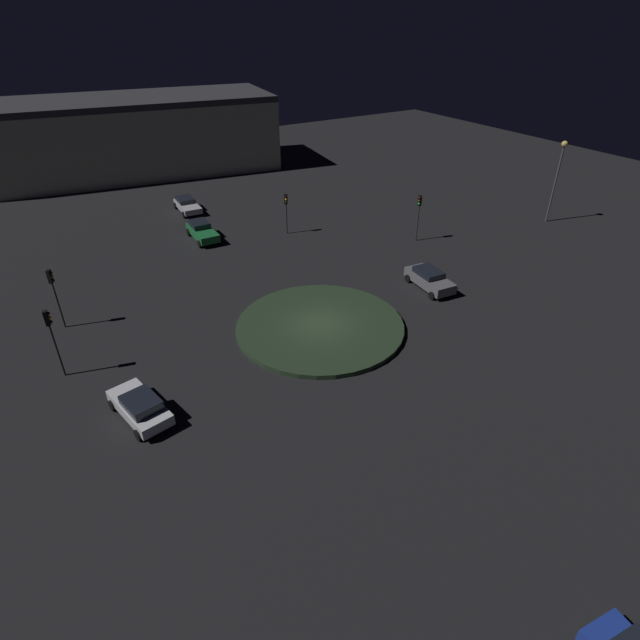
# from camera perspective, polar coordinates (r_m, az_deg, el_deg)

# --- Properties ---
(ground_plane) EXTENTS (119.22, 119.22, 0.00)m
(ground_plane) POSITION_cam_1_polar(r_m,az_deg,el_deg) (34.20, -0.00, -0.90)
(ground_plane) COLOR black
(roundabout_island) EXTENTS (11.13, 11.13, 0.32)m
(roundabout_island) POSITION_cam_1_polar(r_m,az_deg,el_deg) (34.11, -0.00, -0.68)
(roundabout_island) COLOR #263823
(roundabout_island) RESTS_ON ground_plane
(car_white) EXTENTS (4.42, 2.62, 1.41)m
(car_white) POSITION_cam_1_polar(r_m,az_deg,el_deg) (28.42, -19.34, -9.04)
(car_white) COLOR white
(car_white) RESTS_ON ground_plane
(car_grey) EXTENTS (4.40, 2.29, 1.44)m
(car_grey) POSITION_cam_1_polar(r_m,az_deg,el_deg) (39.62, 12.05, 4.49)
(car_grey) COLOR slate
(car_grey) RESTS_ON ground_plane
(car_green) EXTENTS (4.43, 2.08, 1.47)m
(car_green) POSITION_cam_1_polar(r_m,az_deg,el_deg) (48.56, -12.95, 9.60)
(car_green) COLOR #1E7238
(car_green) RESTS_ON ground_plane
(car_silver) EXTENTS (4.39, 2.20, 1.29)m
(car_silver) POSITION_cam_1_polar(r_m,az_deg,el_deg) (55.94, -14.53, 12.28)
(car_silver) COLOR silver
(car_silver) RESTS_ON ground_plane
(traffic_light_southwest) EXTENTS (0.37, 0.40, 4.22)m
(traffic_light_southwest) POSITION_cam_1_polar(r_m,az_deg,el_deg) (36.96, -27.47, 3.24)
(traffic_light_southwest) COLOR #2D2D2D
(traffic_light_southwest) RESTS_ON ground_plane
(traffic_light_northwest) EXTENTS (0.37, 0.40, 4.20)m
(traffic_light_northwest) POSITION_cam_1_polar(r_m,az_deg,el_deg) (47.06, 10.92, 12.01)
(traffic_light_northwest) COLOR #2D2D2D
(traffic_light_northwest) RESTS_ON ground_plane
(traffic_light_west) EXTENTS (0.39, 0.36, 3.76)m
(traffic_light_west) POSITION_cam_1_polar(r_m,az_deg,el_deg) (48.03, -3.79, 12.54)
(traffic_light_west) COLOR #2D2D2D
(traffic_light_west) RESTS_ON ground_plane
(traffic_light_south) EXTENTS (0.34, 0.38, 4.35)m
(traffic_light_south) POSITION_cam_1_polar(r_m,az_deg,el_deg) (31.93, -27.67, -1.05)
(traffic_light_south) COLOR #2D2D2D
(traffic_light_south) RESTS_ON ground_plane
(streetlamp_north) EXTENTS (0.57, 0.57, 7.72)m
(streetlamp_north) POSITION_cam_1_polar(r_m,az_deg,el_deg) (54.98, 24.99, 15.10)
(streetlamp_north) COLOR #4C4C51
(streetlamp_north) RESTS_ON ground_plane
(store_building) EXTENTS (17.97, 36.58, 8.87)m
(store_building) POSITION_cam_1_polar(r_m,az_deg,el_deg) (71.35, -20.50, 18.60)
(store_building) COLOR #B7B299
(store_building) RESTS_ON ground_plane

